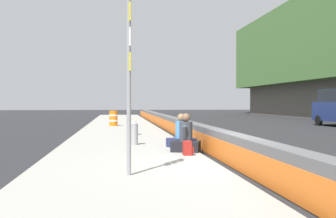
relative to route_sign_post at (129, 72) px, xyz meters
name	(u,v)px	position (x,y,z in m)	size (l,w,h in m)	color
ground_plane	(237,170)	(1.23, -2.63, -2.23)	(160.00, 160.00, 0.00)	#232326
sidewalk_strip	(127,169)	(1.23, 0.02, -2.16)	(80.00, 4.40, 0.14)	gray
jersey_barrier	(237,152)	(1.23, -2.63, -1.81)	(76.00, 0.45, 0.85)	#545456
route_sign_post	(129,72)	(0.00, 0.00, 0.00)	(0.44, 0.09, 3.60)	gray
fire_hydrant	(134,132)	(6.03, -0.36, -1.65)	(0.26, 0.46, 0.88)	gray
seated_person_foreground	(186,139)	(3.88, -1.82, -1.73)	(0.93, 1.01, 1.16)	black
seated_person_middle	(181,137)	(5.09, -1.87, -1.75)	(0.91, 0.98, 1.11)	#23284C
backpack	(188,148)	(2.99, -1.72, -1.90)	(0.32, 0.28, 0.40)	maroon
construction_barrel	(113,118)	(17.90, 0.47, -1.61)	(0.54, 0.54, 0.95)	orange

